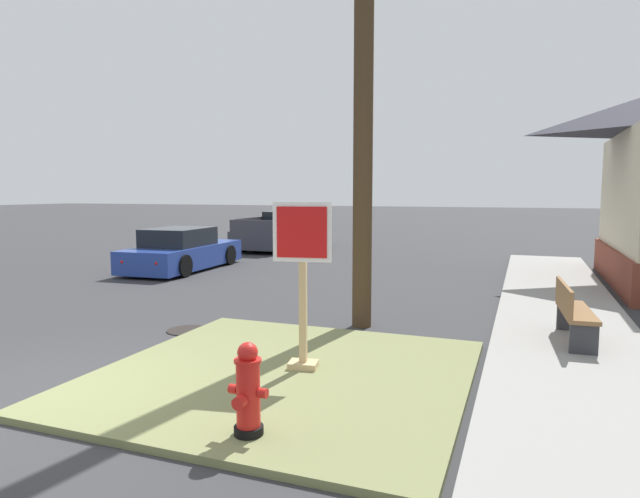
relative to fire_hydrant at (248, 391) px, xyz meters
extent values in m
plane|color=#333335|center=(-2.83, 0.12, -0.49)|extent=(160.00, 160.00, 0.00)
cube|color=olive|center=(-0.43, 1.74, -0.45)|extent=(4.46, 4.50, 0.08)
cube|color=gray|center=(3.00, 6.39, -0.43)|extent=(2.20, 18.59, 0.12)
cylinder|color=black|center=(0.00, 0.00, -0.37)|extent=(0.28, 0.28, 0.08)
cylinder|color=red|center=(0.00, 0.00, -0.03)|extent=(0.22, 0.22, 0.60)
cylinder|color=red|center=(0.00, 0.00, 0.29)|extent=(0.25, 0.25, 0.03)
sphere|color=red|center=(0.00, 0.00, 0.36)|extent=(0.19, 0.19, 0.19)
cube|color=red|center=(0.00, 0.00, 0.43)|extent=(0.04, 0.04, 0.04)
cylinder|color=red|center=(-0.15, 0.00, 0.00)|extent=(0.08, 0.09, 0.09)
cylinder|color=red|center=(0.15, 0.00, 0.00)|extent=(0.08, 0.09, 0.09)
cylinder|color=red|center=(0.00, -0.16, -0.05)|extent=(0.12, 0.09, 0.12)
cube|color=tan|center=(-0.26, 1.95, 0.61)|extent=(0.10, 0.10, 2.04)
cube|color=tan|center=(-0.26, 1.95, -0.37)|extent=(0.40, 0.34, 0.08)
cube|color=white|center=(-0.25, 1.90, 1.32)|extent=(0.73, 0.14, 0.74)
cube|color=red|center=(-0.25, 1.88, 1.32)|extent=(0.62, 0.12, 0.63)
cylinder|color=black|center=(-2.88, 3.26, -0.48)|extent=(0.70, 0.70, 0.02)
cube|color=#233D93|center=(-7.18, 9.35, -0.08)|extent=(1.98, 4.42, 0.64)
cube|color=black|center=(-7.16, 9.13, 0.48)|extent=(1.60, 2.07, 0.56)
cylinder|color=black|center=(-8.07, 10.64, -0.18)|extent=(0.26, 0.63, 0.62)
cylinder|color=black|center=(-6.44, 10.73, -0.18)|extent=(0.26, 0.63, 0.62)
cylinder|color=black|center=(-7.91, 7.96, -0.18)|extent=(0.26, 0.63, 0.62)
cylinder|color=black|center=(-6.28, 8.06, -0.18)|extent=(0.26, 0.63, 0.62)
sphere|color=white|center=(-7.82, 11.42, -0.02)|extent=(0.14, 0.14, 0.14)
sphere|color=red|center=(-7.57, 7.20, -0.02)|extent=(0.12, 0.12, 0.12)
sphere|color=white|center=(-6.78, 11.49, -0.02)|extent=(0.14, 0.14, 0.14)
sphere|color=red|center=(-6.53, 7.26, -0.02)|extent=(0.12, 0.12, 0.12)
cube|color=#38383D|center=(-7.02, 15.91, 0.01)|extent=(1.99, 5.19, 0.68)
cube|color=black|center=(-7.02, 16.64, 0.65)|extent=(1.74, 1.36, 0.68)
cube|color=#38383D|center=(-7.95, 15.00, 0.57)|extent=(0.11, 2.18, 0.44)
cube|color=#38383D|center=(-6.08, 15.01, 0.57)|extent=(0.11, 2.18, 0.44)
cube|color=#38383D|center=(-7.01, 13.37, 0.57)|extent=(1.77, 0.11, 0.44)
cylinder|color=black|center=(-7.95, 17.46, -0.11)|extent=(0.26, 0.76, 0.76)
cylinder|color=black|center=(-6.11, 17.47, -0.11)|extent=(0.26, 0.76, 0.76)
cylinder|color=black|center=(-7.93, 14.36, -0.11)|extent=(0.26, 0.76, 0.76)
cylinder|color=black|center=(-6.09, 14.37, -0.11)|extent=(0.26, 0.76, 0.76)
cube|color=brown|center=(3.07, 4.37, 0.07)|extent=(0.50, 1.53, 0.06)
cube|color=brown|center=(2.89, 4.36, 0.29)|extent=(0.15, 1.51, 0.38)
cube|color=#2D2D33|center=(3.12, 3.70, -0.16)|extent=(0.36, 0.08, 0.41)
cube|color=#2D2D33|center=(3.02, 5.04, -0.16)|extent=(0.36, 0.08, 0.41)
cylinder|color=#42301E|center=(-0.26, 4.58, 4.82)|extent=(0.33, 0.33, 10.62)
camera|label=1|loc=(2.31, -4.27, 1.82)|focal=30.58mm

